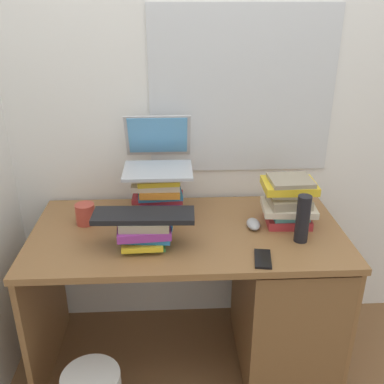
# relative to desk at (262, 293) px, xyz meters

# --- Properties ---
(ground_plane) EXTENTS (6.00, 6.00, 0.00)m
(ground_plane) POSITION_rel_desk_xyz_m (-0.36, 0.03, -0.41)
(ground_plane) COLOR brown
(wall_back) EXTENTS (6.00, 0.06, 2.60)m
(wall_back) POSITION_rel_desk_xyz_m (-0.36, 0.42, 0.89)
(wall_back) COLOR white
(wall_back) RESTS_ON ground
(desk) EXTENTS (1.41, 0.70, 0.75)m
(desk) POSITION_rel_desk_xyz_m (0.00, 0.00, 0.00)
(desk) COLOR olive
(desk) RESTS_ON ground
(book_stack_tall) EXTENTS (0.24, 0.19, 0.23)m
(book_stack_tall) POSITION_rel_desk_xyz_m (-0.49, 0.17, 0.46)
(book_stack_tall) COLOR yellow
(book_stack_tall) RESTS_ON desk
(book_stack_keyboard_riser) EXTENTS (0.24, 0.19, 0.13)m
(book_stack_keyboard_riser) POSITION_rel_desk_xyz_m (-0.55, -0.10, 0.41)
(book_stack_keyboard_riser) COLOR #338C4C
(book_stack_keyboard_riser) RESTS_ON desk
(book_stack_side) EXTENTS (0.25, 0.21, 0.22)m
(book_stack_side) POSITION_rel_desk_xyz_m (0.11, 0.08, 0.45)
(book_stack_side) COLOR #B22D33
(book_stack_side) RESTS_ON desk
(laptop) EXTENTS (0.32, 0.34, 0.23)m
(laptop) POSITION_rel_desk_xyz_m (-0.49, 0.24, 0.63)
(laptop) COLOR #B7BABF
(laptop) RESTS_ON book_stack_tall
(keyboard) EXTENTS (0.42, 0.15, 0.02)m
(keyboard) POSITION_rel_desk_xyz_m (-0.54, -0.10, 0.48)
(keyboard) COLOR black
(keyboard) RESTS_ON book_stack_keyboard_riser
(computer_mouse) EXTENTS (0.06, 0.10, 0.04)m
(computer_mouse) POSITION_rel_desk_xyz_m (-0.06, 0.04, 0.36)
(computer_mouse) COLOR #A5A8AD
(computer_mouse) RESTS_ON desk
(mug) EXTENTS (0.13, 0.09, 0.10)m
(mug) POSITION_rel_desk_xyz_m (-0.83, 0.12, 0.39)
(mug) COLOR #B23F33
(mug) RESTS_ON desk
(water_bottle) EXTENTS (0.06, 0.06, 0.21)m
(water_bottle) POSITION_rel_desk_xyz_m (0.13, -0.09, 0.45)
(water_bottle) COLOR black
(water_bottle) RESTS_ON desk
(cell_phone) EXTENTS (0.09, 0.14, 0.01)m
(cell_phone) POSITION_rel_desk_xyz_m (-0.07, -0.24, 0.34)
(cell_phone) COLOR black
(cell_phone) RESTS_ON desk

